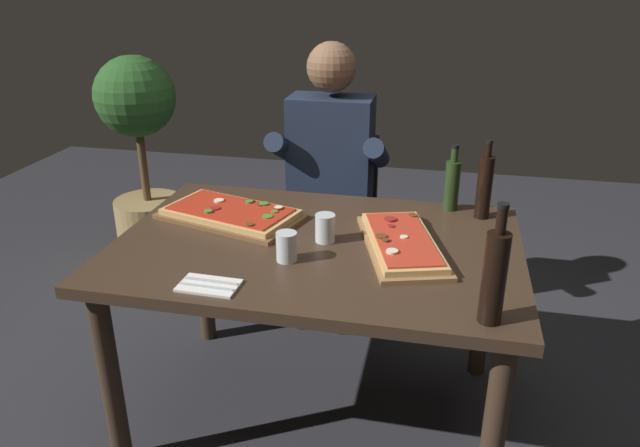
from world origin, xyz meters
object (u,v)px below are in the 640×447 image
vinegar_bottle_green (452,183)px  potted_plant_corner (142,154)px  oil_bottle_amber (494,275)px  pizza_rectangular_left (402,243)px  tumbler_near_camera (325,230)px  seated_diner (329,174)px  wine_bottle_dark (485,186)px  pizza_rectangular_front (231,214)px  tumbler_far_side (287,247)px  dining_table (317,266)px  diner_chair (333,215)px

vinegar_bottle_green → potted_plant_corner: potted_plant_corner is taller
oil_bottle_amber → pizza_rectangular_left: bearing=123.8°
potted_plant_corner → tumbler_near_camera: bearing=-40.3°
oil_bottle_amber → seated_diner: seated_diner is taller
vinegar_bottle_green → oil_bottle_amber: bearing=-81.7°
wine_bottle_dark → oil_bottle_amber: size_ratio=0.89×
pizza_rectangular_front → pizza_rectangular_left: size_ratio=1.05×
wine_bottle_dark → seated_diner: 0.78m
tumbler_far_side → potted_plant_corner: 1.73m
tumbler_near_camera → tumbler_far_side: size_ratio=1.01×
potted_plant_corner → seated_diner: bearing=-17.6°
pizza_rectangular_front → wine_bottle_dark: size_ratio=1.93×
pizza_rectangular_front → tumbler_near_camera: bearing=-17.5°
seated_diner → potted_plant_corner: size_ratio=1.11×
pizza_rectangular_left → seated_diner: size_ratio=0.42×
pizza_rectangular_front → oil_bottle_amber: bearing=-29.7°
wine_bottle_dark → vinegar_bottle_green: size_ratio=1.16×
dining_table → seated_diner: (-0.11, 0.74, 0.10)m
pizza_rectangular_left → potted_plant_corner: potted_plant_corner is taller
tumbler_near_camera → wine_bottle_dark: bearing=32.4°
dining_table → pizza_rectangular_left: size_ratio=2.51×
wine_bottle_dark → potted_plant_corner: 1.97m
dining_table → diner_chair: (-0.11, 0.86, -0.16)m
seated_diner → pizza_rectangular_front: bearing=-113.5°
wine_bottle_dark → potted_plant_corner: size_ratio=0.25×
vinegar_bottle_green → dining_table: bearing=-137.0°
vinegar_bottle_green → tumbler_near_camera: (-0.42, -0.40, -0.06)m
dining_table → vinegar_bottle_green: bearing=43.0°
dining_table → pizza_rectangular_front: 0.41m
wine_bottle_dark → vinegar_bottle_green: bearing=153.5°
tumbler_near_camera → vinegar_bottle_green: bearing=43.6°
dining_table → tumbler_far_side: tumbler_far_side is taller
tumbler_near_camera → dining_table: bearing=-148.6°
pizza_rectangular_front → oil_bottle_amber: (0.93, -0.53, 0.12)m
pizza_rectangular_front → diner_chair: 0.81m
tumbler_far_side → seated_diner: bearing=92.7°
pizza_rectangular_front → oil_bottle_amber: oil_bottle_amber is taller
pizza_rectangular_front → pizza_rectangular_left: (0.66, -0.12, -0.00)m
vinegar_bottle_green → diner_chair: vinegar_bottle_green is taller
seated_diner → oil_bottle_amber: bearing=-59.1°
vinegar_bottle_green → potted_plant_corner: bearing=158.2°
wine_bottle_dark → diner_chair: 0.92m
dining_table → tumbler_far_side: bearing=-112.8°
tumbler_far_side → diner_chair: bearing=92.4°
oil_bottle_amber → potted_plant_corner: bearing=140.7°
oil_bottle_amber → diner_chair: bearing=118.4°
oil_bottle_amber → tumbler_far_side: size_ratio=3.48×
dining_table → oil_bottle_amber: size_ratio=4.10×
tumbler_far_side → wine_bottle_dark: bearing=39.2°
dining_table → tumbler_far_side: (-0.07, -0.16, 0.14)m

